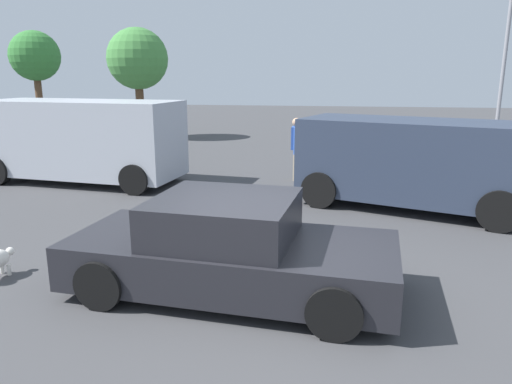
# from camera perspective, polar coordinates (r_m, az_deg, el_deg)

# --- Properties ---
(ground_plane) EXTENTS (80.00, 80.00, 0.00)m
(ground_plane) POSITION_cam_1_polar(r_m,az_deg,el_deg) (6.38, -1.02, -12.83)
(ground_plane) COLOR #424244
(sedan_foreground) EXTENTS (4.44, 2.27, 1.30)m
(sedan_foreground) POSITION_cam_1_polar(r_m,az_deg,el_deg) (6.43, -3.12, -6.82)
(sedan_foreground) COLOR #232328
(sedan_foreground) RESTS_ON ground_plane
(van_white) EXTENTS (5.46, 2.62, 2.19)m
(van_white) POSITION_cam_1_polar(r_m,az_deg,el_deg) (13.73, -19.93, 5.98)
(van_white) COLOR #B2B7C1
(van_white) RESTS_ON ground_plane
(suv_dark) EXTENTS (5.11, 3.39, 1.92)m
(suv_dark) POSITION_cam_1_polar(r_m,az_deg,el_deg) (10.89, 18.24, 3.56)
(suv_dark) COLOR #2D384C
(suv_dark) RESTS_ON ground_plane
(pedestrian) EXTENTS (0.25, 0.57, 1.72)m
(pedestrian) POSITION_cam_1_polar(r_m,az_deg,el_deg) (13.22, 4.80, 5.78)
(pedestrian) COLOR gray
(pedestrian) RESTS_ON ground_plane
(light_post_near) EXTENTS (0.44, 0.44, 7.32)m
(light_post_near) POSITION_cam_1_polar(r_m,az_deg,el_deg) (20.41, 27.92, 17.94)
(light_post_near) COLOR gray
(light_post_near) RESTS_ON ground_plane
(tree_back_left) EXTENTS (2.80, 2.80, 5.29)m
(tree_back_left) POSITION_cam_1_polar(r_m,az_deg,el_deg) (30.97, -24.81, 14.40)
(tree_back_left) COLOR brown
(tree_back_left) RESTS_ON ground_plane
(tree_back_center) EXTENTS (2.68, 2.68, 4.88)m
(tree_back_center) POSITION_cam_1_polar(r_m,az_deg,el_deg) (22.60, -13.90, 15.05)
(tree_back_center) COLOR brown
(tree_back_center) RESTS_ON ground_plane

